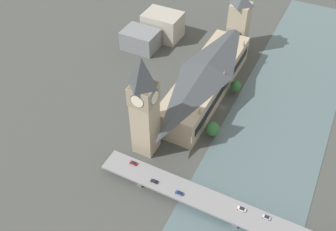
{
  "coord_description": "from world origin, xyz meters",
  "views": [
    {
      "loc": [
        -52.63,
        187.89,
        176.69
      ],
      "look_at": [
        21.41,
        41.48,
        18.2
      ],
      "focal_mm": 40.0,
      "sensor_mm": 36.0,
      "label": 1
    }
  ],
  "objects": [
    {
      "name": "ground_plane",
      "position": [
        0.0,
        0.0,
        0.0
      ],
      "size": [
        600.0,
        600.0,
        0.0
      ],
      "primitive_type": "plane",
      "color": "#424442"
    },
    {
      "name": "river_water",
      "position": [
        -38.66,
        0.0,
        0.15
      ],
      "size": [
        65.32,
        360.0,
        0.3
      ],
      "primitive_type": "cube",
      "color": "#4C6066",
      "rests_on": "ground_plane"
    },
    {
      "name": "parliament_hall",
      "position": [
        16.46,
        -8.0,
        13.17
      ],
      "size": [
        27.39,
        108.16,
        26.53
      ],
      "color": "tan",
      "rests_on": "ground_plane"
    },
    {
      "name": "clock_tower",
      "position": [
        28.75,
        56.53,
        36.08
      ],
      "size": [
        14.14,
        14.14,
        68.11
      ],
      "color": "tan",
      "rests_on": "ground_plane"
    },
    {
      "name": "victoria_tower",
      "position": [
        16.52,
        -73.57,
        23.23
      ],
      "size": [
        14.99,
        14.99,
        50.46
      ],
      "color": "tan",
      "rests_on": "ground_plane"
    },
    {
      "name": "road_bridge",
      "position": [
        -38.66,
        78.05,
        4.35
      ],
      "size": [
        162.63,
        14.13,
        5.32
      ],
      "color": "slate",
      "rests_on": "ground_plane"
    },
    {
      "name": "car_northbound_lead",
      "position": [
        10.15,
        80.67,
        6.04
      ],
      "size": [
        4.13,
        1.79,
        1.48
      ],
      "color": "black",
      "rests_on": "road_bridge"
    },
    {
      "name": "car_northbound_mid",
      "position": [
        27.01,
        74.82,
        6.09
      ],
      "size": [
        4.39,
        1.91,
        1.55
      ],
      "color": "maroon",
      "rests_on": "road_bridge"
    },
    {
      "name": "car_northbound_tail",
      "position": [
        -5.64,
        81.33,
        6.05
      ],
      "size": [
        4.42,
        1.8,
        1.49
      ],
      "color": "navy",
      "rests_on": "road_bridge"
    },
    {
      "name": "car_southbound_lead",
      "position": [
        -51.88,
        74.48,
        6.03
      ],
      "size": [
        4.25,
        1.81,
        1.44
      ],
      "color": "silver",
      "rests_on": "road_bridge"
    },
    {
      "name": "car_southbound_mid",
      "position": [
        -38.97,
        75.52,
        6.03
      ],
      "size": [
        4.66,
        1.91,
        1.4
      ],
      "color": "silver",
      "rests_on": "road_bridge"
    },
    {
      "name": "city_block_west",
      "position": [
        78.65,
        -61.89,
        10.93
      ],
      "size": [
        31.04,
        23.09,
        21.85
      ],
      "color": "#A39E93",
      "rests_on": "ground_plane"
    },
    {
      "name": "city_block_center",
      "position": [
        87.0,
        -38.17,
        8.01
      ],
      "size": [
        28.27,
        21.53,
        16.03
      ],
      "color": "slate",
      "rests_on": "ground_plane"
    },
    {
      "name": "tree_embankment_near",
      "position": [
        -3.96,
        29.4,
        7.15
      ],
      "size": [
        9.1,
        9.1,
        11.71
      ],
      "color": "brown",
      "rests_on": "ground_plane"
    },
    {
      "name": "tree_embankment_mid",
      "position": [
        -2.62,
        -17.89,
        6.79
      ],
      "size": [
        7.86,
        7.86,
        10.74
      ],
      "color": "brown",
      "rests_on": "ground_plane"
    }
  ]
}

